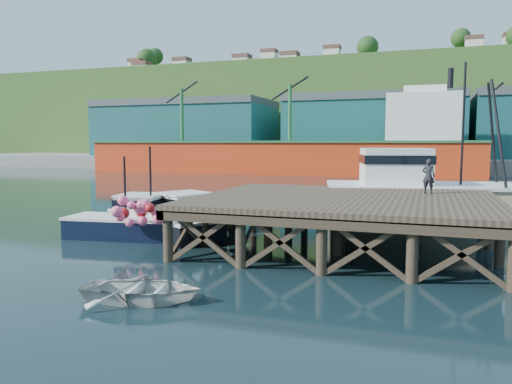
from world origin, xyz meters
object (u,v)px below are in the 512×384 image
at_px(dinghy, 142,289).
at_px(boat_black, 169,218).
at_px(dockworker, 429,176).
at_px(trawler, 443,192).
at_px(boat_navy, 135,221).

bearing_deg(dinghy, boat_black, 13.17).
relative_size(boat_black, dockworker, 4.66).
height_order(boat_black, trawler, trawler).
xyz_separation_m(boat_navy, boat_black, (1.16, 1.18, 0.02)).
bearing_deg(dinghy, boat_navy, 22.26).
height_order(boat_black, dockworker, boat_black).
xyz_separation_m(boat_black, dockworker, (11.67, 2.31, 2.12)).
distance_m(boat_navy, trawler, 15.96).
relative_size(boat_navy, dinghy, 1.90).
xyz_separation_m(boat_black, dinghy, (4.30, -9.32, -0.43)).
distance_m(boat_navy, dockworker, 13.46).
distance_m(boat_black, trawler, 14.37).
height_order(boat_navy, boat_black, boat_black).
relative_size(trawler, dockworker, 8.72).
distance_m(boat_black, dockworker, 12.08).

